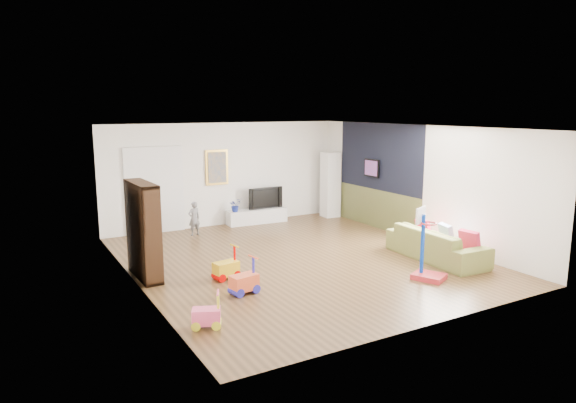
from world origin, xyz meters
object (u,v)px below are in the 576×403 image
bookshelf (143,230)px  sofa (437,244)px  media_console (257,216)px  basketball_hoop (430,244)px

bookshelf → sofa: bearing=-20.4°
media_console → basketball_hoop: (0.67, -5.72, 0.47)m
media_console → bookshelf: bearing=-138.4°
media_console → sofa: (1.72, -4.86, 0.13)m
media_console → sofa: size_ratio=0.74×
basketball_hoop → media_console: bearing=72.3°
media_console → sofa: 5.16m
media_console → basketball_hoop: basketball_hoop is taller
bookshelf → basketball_hoop: bookshelf is taller
bookshelf → sofa: bookshelf is taller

